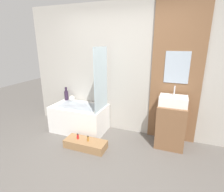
{
  "coord_description": "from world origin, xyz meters",
  "views": [
    {
      "loc": [
        1.07,
        -1.81,
        1.84
      ],
      "look_at": [
        0.11,
        0.72,
        1.02
      ],
      "focal_mm": 28.0,
      "sensor_mm": 36.0,
      "label": 1
    }
  ],
  "objects_px": {
    "wooden_step_bench": "(86,144)",
    "vase_tall_dark": "(66,95)",
    "bathtub": "(80,118)",
    "bottle_soap_primary": "(78,137)",
    "sink": "(173,101)",
    "vase_round_light": "(72,98)",
    "bottle_soap_secondary": "(88,139)"
  },
  "relations": [
    {
      "from": "bottle_soap_primary",
      "to": "bottle_soap_secondary",
      "type": "bearing_deg",
      "value": -0.0
    },
    {
      "from": "wooden_step_bench",
      "to": "bottle_soap_primary",
      "type": "distance_m",
      "value": 0.2
    },
    {
      "from": "wooden_step_bench",
      "to": "vase_tall_dark",
      "type": "bearing_deg",
      "value": 138.77
    },
    {
      "from": "wooden_step_bench",
      "to": "sink",
      "type": "bearing_deg",
      "value": 24.6
    },
    {
      "from": "sink",
      "to": "bottle_soap_secondary",
      "type": "relative_size",
      "value": 4.6
    },
    {
      "from": "sink",
      "to": "vase_tall_dark",
      "type": "distance_m",
      "value": 2.35
    },
    {
      "from": "vase_round_light",
      "to": "bottle_soap_primary",
      "type": "xyz_separation_m",
      "value": [
        0.61,
        -0.79,
        -0.43
      ]
    },
    {
      "from": "vase_tall_dark",
      "to": "vase_round_light",
      "type": "bearing_deg",
      "value": -6.24
    },
    {
      "from": "bathtub",
      "to": "bottle_soap_primary",
      "type": "height_order",
      "value": "bathtub"
    },
    {
      "from": "sink",
      "to": "bottle_soap_primary",
      "type": "relative_size",
      "value": 4.57
    },
    {
      "from": "vase_round_light",
      "to": "bottle_soap_secondary",
      "type": "bearing_deg",
      "value": -43.82
    },
    {
      "from": "vase_tall_dark",
      "to": "vase_round_light",
      "type": "height_order",
      "value": "vase_tall_dark"
    },
    {
      "from": "sink",
      "to": "bottle_soap_primary",
      "type": "bearing_deg",
      "value": -157.55
    },
    {
      "from": "wooden_step_bench",
      "to": "sink",
      "type": "height_order",
      "value": "sink"
    },
    {
      "from": "bathtub",
      "to": "bottle_soap_secondary",
      "type": "height_order",
      "value": "bathtub"
    },
    {
      "from": "bathtub",
      "to": "vase_tall_dark",
      "type": "bearing_deg",
      "value": 152.84
    },
    {
      "from": "wooden_step_bench",
      "to": "bottle_soap_secondary",
      "type": "xyz_separation_m",
      "value": [
        0.06,
        -0.0,
        0.12
      ]
    },
    {
      "from": "wooden_step_bench",
      "to": "bottle_soap_secondary",
      "type": "relative_size",
      "value": 7.5
    },
    {
      "from": "bathtub",
      "to": "vase_round_light",
      "type": "distance_m",
      "value": 0.52
    },
    {
      "from": "vase_tall_dark",
      "to": "wooden_step_bench",
      "type": "bearing_deg",
      "value": -41.23
    },
    {
      "from": "bathtub",
      "to": "bottle_soap_primary",
      "type": "bearing_deg",
      "value": -62.42
    },
    {
      "from": "vase_round_light",
      "to": "bottle_soap_primary",
      "type": "bearing_deg",
      "value": -52.25
    },
    {
      "from": "vase_tall_dark",
      "to": "bottle_soap_primary",
      "type": "distance_m",
      "value": 1.22
    },
    {
      "from": "vase_round_light",
      "to": "bottle_soap_secondary",
      "type": "relative_size",
      "value": 1.22
    },
    {
      "from": "bathtub",
      "to": "vase_tall_dark",
      "type": "xyz_separation_m",
      "value": [
        -0.47,
        0.24,
        0.41
      ]
    },
    {
      "from": "sink",
      "to": "bathtub",
      "type": "bearing_deg",
      "value": -177.42
    },
    {
      "from": "vase_tall_dark",
      "to": "bottle_soap_primary",
      "type": "xyz_separation_m",
      "value": [
        0.77,
        -0.81,
        -0.49
      ]
    },
    {
      "from": "bathtub",
      "to": "wooden_step_bench",
      "type": "relative_size",
      "value": 1.48
    },
    {
      "from": "bathtub",
      "to": "vase_round_light",
      "type": "bearing_deg",
      "value": 144.59
    },
    {
      "from": "bathtub",
      "to": "sink",
      "type": "bearing_deg",
      "value": 2.58
    },
    {
      "from": "bathtub",
      "to": "wooden_step_bench",
      "type": "xyz_separation_m",
      "value": [
        0.45,
        -0.56,
        -0.21
      ]
    },
    {
      "from": "wooden_step_bench",
      "to": "vase_tall_dark",
      "type": "xyz_separation_m",
      "value": [
        -0.92,
        0.81,
        0.62
      ]
    }
  ]
}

